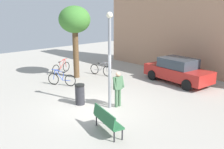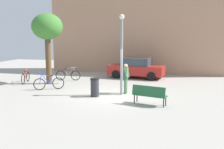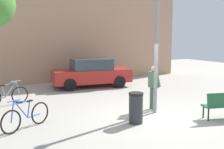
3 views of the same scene
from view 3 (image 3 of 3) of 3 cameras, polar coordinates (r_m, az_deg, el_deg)
ground_plane at (r=9.77m, az=7.95°, el=-8.62°), size 36.00×36.00×0.00m
building_facade at (r=18.03m, az=-9.64°, el=12.61°), size 15.43×2.00×8.54m
lamppost at (r=9.94m, az=9.17°, el=6.41°), size 0.28×0.28×4.33m
person_by_lamppost at (r=10.49m, az=8.56°, el=-2.07°), size 0.29×0.60×1.67m
bicycle_silver at (r=11.89m, az=-20.98°, el=-4.18°), size 1.78×0.43×0.97m
bicycle_blue at (r=8.75m, az=-17.38°, el=-8.29°), size 1.58×0.98×0.97m
parked_car_red at (r=15.15m, az=-4.32°, el=0.35°), size 4.37×2.20×1.55m
trash_bin at (r=8.89m, az=4.96°, el=-6.89°), size 0.47×0.47×1.00m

